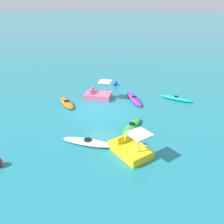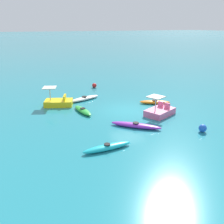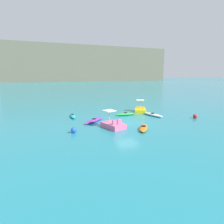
# 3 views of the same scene
# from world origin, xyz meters

# --- Properties ---
(ground_plane) EXTENTS (600.00, 600.00, 0.00)m
(ground_plane) POSITION_xyz_m (0.00, 0.00, 0.00)
(ground_plane) COLOR teal
(headland_cliff) EXTENTS (136.17, 47.86, 28.21)m
(headland_cliff) POSITION_xyz_m (24.42, 153.78, 14.10)
(headland_cliff) COLOR #6B6651
(headland_cliff) RESTS_ON ground_plane
(kayak_green) EXTENTS (2.83, 0.83, 0.37)m
(kayak_green) POSITION_xyz_m (1.20, 3.51, 0.16)
(kayak_green) COLOR green
(kayak_green) RESTS_ON ground_plane
(kayak_cyan) EXTENTS (0.65, 2.99, 0.37)m
(kayak_cyan) POSITION_xyz_m (-5.50, 4.59, 0.16)
(kayak_cyan) COLOR #19B7C6
(kayak_cyan) RESTS_ON ground_plane
(kayak_white) EXTENTS (1.58, 3.38, 0.37)m
(kayak_white) POSITION_xyz_m (4.44, 2.11, 0.16)
(kayak_white) COLOR white
(kayak_white) RESTS_ON ground_plane
(kayak_purple) EXTENTS (3.00, 2.99, 0.37)m
(kayak_purple) POSITION_xyz_m (-3.48, 1.37, 0.16)
(kayak_purple) COLOR purple
(kayak_purple) RESTS_ON ground_plane
(kayak_orange) EXTENTS (2.05, 2.74, 0.37)m
(kayak_orange) POSITION_xyz_m (0.40, -3.15, 0.16)
(kayak_orange) COLOR orange
(kayak_orange) RESTS_ON ground_plane
(pedal_boat_yellow) EXTENTS (2.34, 2.80, 1.68)m
(pedal_boat_yellow) POSITION_xyz_m (3.93, 4.76, 0.34)
(pedal_boat_yellow) COLOR yellow
(pedal_boat_yellow) RESTS_ON ground_plane
(pedal_boat_pink) EXTENTS (2.23, 2.77, 1.68)m
(pedal_boat_pink) POSITION_xyz_m (-2.21, -1.68, 0.34)
(pedal_boat_pink) COLOR pink
(pedal_boat_pink) RESTS_ON ground_plane
(buoy_red) EXTENTS (0.51, 0.51, 0.51)m
(buoy_red) POSITION_xyz_m (8.61, -0.73, 0.26)
(buoy_red) COLOR red
(buoy_red) RESTS_ON ground_plane
(buoy_blue) EXTENTS (0.53, 0.53, 0.53)m
(buoy_blue) POSITION_xyz_m (-6.17, -2.18, 0.26)
(buoy_blue) COLOR blue
(buoy_blue) RESTS_ON ground_plane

